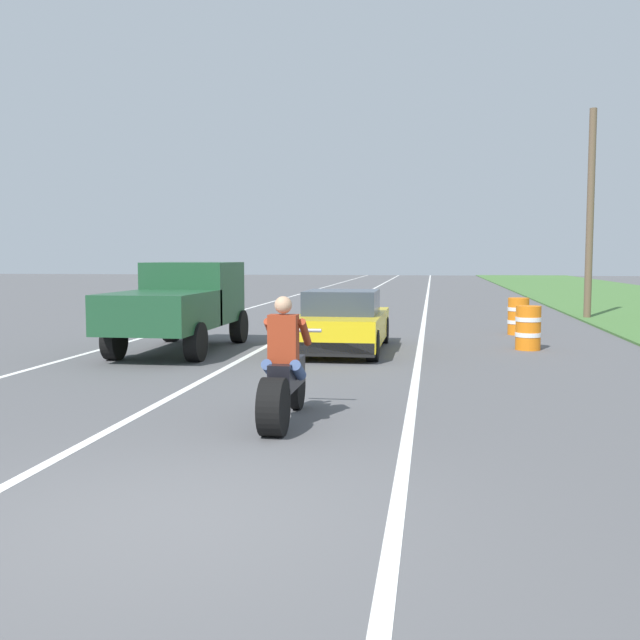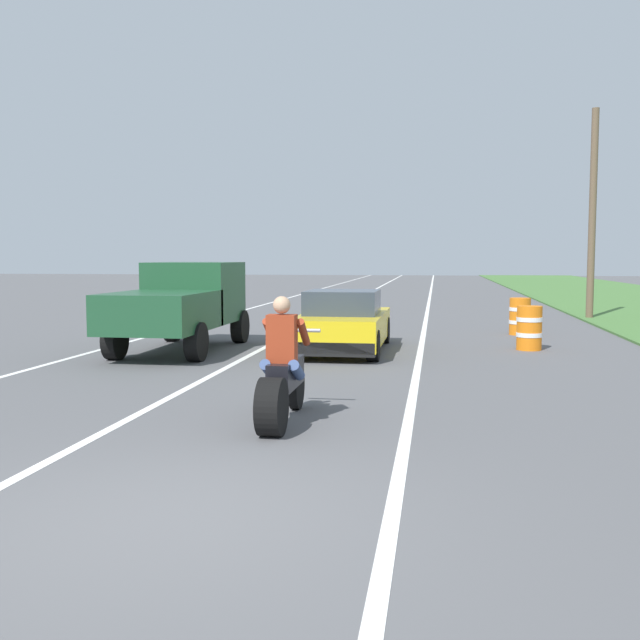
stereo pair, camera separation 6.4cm
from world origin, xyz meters
name	(u,v)px [view 2 (the right image)]	position (x,y,z in m)	size (l,w,h in m)	color
ground_plane	(166,518)	(0.00, 0.00, 0.00)	(160.00, 160.00, 0.00)	#565659
lane_stripe_left_solid	(224,316)	(-5.40, 20.00, 0.00)	(0.14, 120.00, 0.01)	white
lane_stripe_right_solid	(426,318)	(1.80, 20.00, 0.00)	(0.14, 120.00, 0.01)	white
lane_stripe_centre_dashed	(323,317)	(-1.80, 20.00, 0.00)	(0.14, 120.00, 0.01)	white
motorcycle_with_rider	(282,378)	(0.24, 3.42, 0.59)	(0.70, 2.21, 1.62)	black
sports_car_yellow	(343,323)	(0.09, 10.75, 0.63)	(1.84, 4.30, 1.37)	yellow
pickup_truck_left_lane_dark_green	(182,302)	(-3.50, 10.25, 1.11)	(2.02, 4.80, 1.98)	#1E4C2D
utility_pole_roadside	(592,215)	(7.28, 20.51, 3.52)	(0.24, 0.24, 7.04)	brown
construction_barrel_nearest	(529,328)	(4.23, 11.61, 0.50)	(0.58, 0.58, 1.00)	orange
construction_barrel_mid	(520,316)	(4.38, 14.95, 0.50)	(0.58, 0.58, 1.00)	orange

